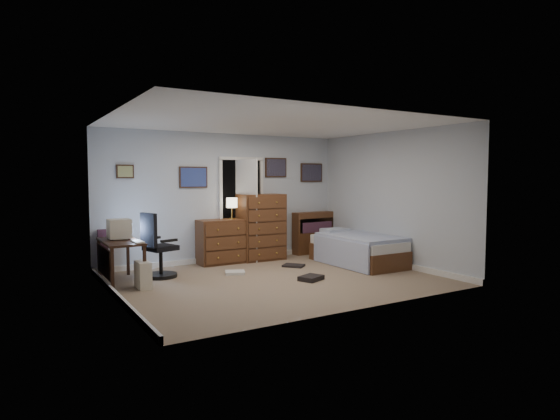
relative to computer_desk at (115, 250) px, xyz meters
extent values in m
cube|color=gray|center=(2.28, -1.07, -0.52)|extent=(5.00, 4.00, 0.02)
cube|color=black|center=(0.08, 0.00, 0.14)|extent=(0.54, 1.16, 0.04)
cube|color=black|center=(-0.15, -0.54, -0.20)|extent=(0.04, 0.04, 0.63)
cube|color=black|center=(0.31, -0.54, -0.20)|extent=(0.04, 0.04, 0.63)
cube|color=black|center=(-0.15, 0.54, -0.20)|extent=(0.04, 0.04, 0.63)
cube|color=black|center=(0.31, 0.54, -0.20)|extent=(0.04, 0.04, 0.63)
cube|color=black|center=(-0.17, 0.00, -0.16)|extent=(0.03, 1.07, 0.44)
cube|color=beige|center=(0.10, 0.15, 0.32)|extent=(0.34, 0.32, 0.30)
cube|color=#8CB2F2|center=(0.27, 0.15, 0.32)|extent=(0.01, 0.25, 0.20)
cube|color=beige|center=(0.10, 0.15, 0.16)|extent=(0.22, 0.22, 0.02)
cube|color=beige|center=(0.26, -0.35, 0.16)|extent=(0.14, 0.36, 0.02)
cube|color=beige|center=(0.28, -0.55, -0.31)|extent=(0.18, 0.37, 0.40)
cube|color=black|center=(0.37, -0.55, -0.31)|extent=(0.01, 0.27, 0.31)
cylinder|color=black|center=(0.73, 0.06, -0.48)|extent=(0.65, 0.65, 0.06)
cylinder|color=black|center=(0.73, 0.06, -0.26)|extent=(0.08, 0.08, 0.40)
cube|color=black|center=(0.73, 0.06, -0.02)|extent=(0.55, 0.55, 0.08)
cube|color=black|center=(0.52, -0.01, 0.29)|extent=(0.18, 0.40, 0.55)
cube|color=black|center=(0.80, -0.17, 0.12)|extent=(0.30, 0.14, 0.04)
cube|color=black|center=(0.66, 0.29, 0.12)|extent=(0.30, 0.14, 0.04)
cube|color=maroon|center=(-0.04, 0.81, -0.13)|extent=(0.16, 0.16, 0.76)
cube|color=brown|center=(2.12, 0.70, -0.09)|extent=(0.95, 0.48, 0.84)
cylinder|color=gold|center=(2.32, 0.70, 0.34)|extent=(0.13, 0.13, 0.02)
cylinder|color=gold|center=(2.32, 0.70, 0.47)|extent=(0.03, 0.03, 0.25)
cylinder|color=beige|center=(2.32, 0.70, 0.65)|extent=(0.21, 0.21, 0.19)
cube|color=black|center=(2.63, 1.23, 0.49)|extent=(0.90, 0.60, 2.00)
cube|color=white|center=(2.18, 0.90, 0.49)|extent=(0.06, 0.05, 2.00)
cube|color=white|center=(3.08, 0.90, 0.49)|extent=(0.06, 0.05, 2.00)
cube|color=white|center=(2.63, 0.90, 1.51)|extent=(0.96, 0.05, 0.06)
cube|color=white|center=(2.59, 0.79, 0.49)|extent=(0.31, 0.77, 2.00)
sphere|color=gold|center=(2.90, 0.64, 0.49)|extent=(0.06, 0.06, 0.06)
cube|color=brown|center=(2.95, 0.68, 0.14)|extent=(0.90, 0.54, 1.31)
cube|color=brown|center=(4.32, 0.80, -0.06)|extent=(1.01, 0.31, 0.90)
cube|color=black|center=(4.33, 0.73, 0.11)|extent=(0.92, 0.16, 0.30)
cube|color=maroon|center=(4.33, 0.73, 0.07)|extent=(0.80, 0.17, 0.22)
cube|color=brown|center=(4.28, -0.71, -0.35)|extent=(0.95, 1.89, 0.33)
cube|color=white|center=(4.28, -0.71, -0.10)|extent=(0.91, 1.85, 0.17)
cube|color=#5E74B0|center=(4.28, -0.80, 0.00)|extent=(1.01, 1.61, 0.09)
cube|color=#5E74B0|center=(3.78, -0.80, -0.25)|extent=(0.05, 1.60, 0.51)
cube|color=slate|center=(4.28, 0.00, 0.04)|extent=(0.52, 0.36, 0.12)
cube|color=#331E11|center=(0.38, 0.91, 1.24)|extent=(0.30, 0.03, 0.24)
cube|color=#8D9551|center=(0.38, 0.89, 1.24)|extent=(0.25, 0.01, 0.19)
cube|color=#331E11|center=(1.63, 0.91, 1.14)|extent=(0.55, 0.03, 0.40)
cube|color=#240E63|center=(1.63, 0.89, 1.14)|extent=(0.50, 0.01, 0.35)
cube|color=#331E11|center=(3.43, 0.91, 1.34)|extent=(0.50, 0.03, 0.40)
cube|color=black|center=(3.43, 0.89, 1.34)|extent=(0.45, 0.01, 0.35)
cube|color=#331E11|center=(4.33, 0.91, 1.24)|extent=(0.55, 0.03, 0.40)
cube|color=black|center=(4.33, 0.89, 1.24)|extent=(0.50, 0.01, 0.35)
cube|color=black|center=(2.73, -1.40, -0.48)|extent=(0.45, 0.40, 0.07)
cube|color=black|center=(3.11, -0.29, -0.49)|extent=(0.45, 0.47, 0.04)
cube|color=silver|center=(1.90, -0.32, -0.49)|extent=(0.41, 0.38, 0.05)
camera|label=1|loc=(-1.50, -7.49, 1.13)|focal=30.00mm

